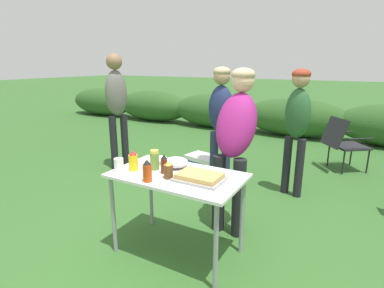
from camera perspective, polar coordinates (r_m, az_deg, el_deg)
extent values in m
plane|color=#336028|center=(2.86, -2.66, -19.72)|extent=(60.00, 60.00, 0.00)
ellipsoid|color=#2D5623|center=(10.18, -16.61, 7.75)|extent=(2.40, 0.90, 0.86)
ellipsoid|color=#2D5623|center=(8.87, -7.44, 7.24)|extent=(2.40, 0.90, 0.86)
ellipsoid|color=#2D5623|center=(7.85, 4.45, 6.29)|extent=(2.40, 0.90, 0.86)
ellipsoid|color=#2D5623|center=(7.25, 18.97, 4.78)|extent=(2.40, 0.90, 0.86)
cube|color=silver|center=(2.52, -2.86, -6.01)|extent=(1.10, 0.64, 0.02)
cylinder|color=gray|center=(2.76, -14.74, -12.97)|extent=(0.04, 0.04, 0.71)
cylinder|color=gray|center=(2.27, 4.55, -19.15)|extent=(0.04, 0.04, 0.71)
cylinder|color=gray|center=(3.12, -7.82, -9.14)|extent=(0.04, 0.04, 0.71)
cylinder|color=gray|center=(2.70, 9.51, -13.31)|extent=(0.04, 0.04, 0.71)
cube|color=#9E9EA3|center=(2.38, 1.44, -6.69)|extent=(0.38, 0.27, 0.02)
cube|color=tan|center=(2.37, 1.44, -6.06)|extent=(0.34, 0.23, 0.04)
cylinder|color=white|center=(2.80, -6.91, -3.15)|extent=(0.21, 0.21, 0.04)
ellipsoid|color=silver|center=(2.67, -3.17, -3.51)|extent=(0.23, 0.23, 0.09)
cylinder|color=white|center=(2.62, -13.76, -3.91)|extent=(0.08, 0.08, 0.12)
cylinder|color=brown|center=(2.41, -4.53, -5.25)|extent=(0.07, 0.07, 0.11)
cone|color=gold|center=(2.39, -4.57, -3.63)|extent=(0.06, 0.06, 0.03)
cylinder|color=#562314|center=(2.52, -5.33, -4.18)|extent=(0.06, 0.06, 0.13)
cone|color=black|center=(2.49, -5.38, -2.40)|extent=(0.05, 0.05, 0.04)
cylinder|color=yellow|center=(2.63, -11.10, -3.49)|extent=(0.08, 0.08, 0.14)
cone|color=red|center=(2.60, -11.20, -1.65)|extent=(0.07, 0.07, 0.04)
cylinder|color=olive|center=(2.62, -7.12, -3.27)|extent=(0.08, 0.08, 0.15)
cylinder|color=#D1CC47|center=(2.59, -7.18, -1.45)|extent=(0.07, 0.07, 0.03)
cylinder|color=#CC4214|center=(2.36, -8.51, -5.48)|extent=(0.07, 0.07, 0.14)
cone|color=black|center=(2.33, -8.59, -3.43)|extent=(0.06, 0.06, 0.04)
cylinder|color=black|center=(3.01, 5.09, -9.32)|extent=(0.12, 0.12, 0.78)
cylinder|color=black|center=(2.93, 8.86, -10.17)|extent=(0.12, 0.12, 0.78)
ellipsoid|color=#931E70|center=(2.86, 8.40, 3.64)|extent=(0.41, 0.52, 0.69)
sphere|color=#DBAD89|center=(2.92, 9.68, 11.74)|extent=(0.22, 0.22, 0.22)
ellipsoid|color=tan|center=(2.92, 9.74, 12.90)|extent=(0.23, 0.23, 0.13)
cylinder|color=black|center=(4.84, -14.66, 0.17)|extent=(0.11, 0.11, 0.85)
cylinder|color=black|center=(4.92, -12.67, 0.55)|extent=(0.11, 0.11, 0.85)
ellipsoid|color=slate|center=(4.75, -14.24, 9.37)|extent=(0.35, 0.41, 0.69)
sphere|color=#936B4C|center=(4.73, -14.61, 14.94)|extent=(0.24, 0.24, 0.24)
cylinder|color=#232D4C|center=(4.06, 4.18, -2.90)|extent=(0.11, 0.11, 0.76)
cylinder|color=#232D4C|center=(3.97, 6.44, -3.42)|extent=(0.11, 0.11, 0.76)
ellipsoid|color=navy|center=(3.85, 5.54, 6.56)|extent=(0.38, 0.30, 0.61)
sphere|color=tan|center=(3.81, 5.70, 12.68)|extent=(0.21, 0.21, 0.21)
ellipsoid|color=tan|center=(3.81, 5.73, 13.54)|extent=(0.22, 0.22, 0.13)
cylinder|color=black|center=(4.03, 17.57, -3.83)|extent=(0.10, 0.10, 0.75)
cylinder|color=black|center=(3.95, 19.74, -4.38)|extent=(0.10, 0.10, 0.75)
ellipsoid|color=#28562D|center=(3.83, 19.50, 5.51)|extent=(0.37, 0.31, 0.61)
sphere|color=tan|center=(3.79, 20.04, 11.56)|extent=(0.21, 0.21, 0.21)
ellipsoid|color=#993823|center=(3.79, 20.12, 12.42)|extent=(0.22, 0.22, 0.12)
cube|color=#232328|center=(5.27, 27.75, -0.35)|extent=(0.64, 0.64, 0.03)
cube|color=#232328|center=(5.06, 25.47, 2.03)|extent=(0.40, 0.47, 0.44)
cylinder|color=black|center=(5.37, 24.55, -1.87)|extent=(0.02, 0.02, 0.38)
cylinder|color=black|center=(5.05, 26.88, -3.16)|extent=(0.02, 0.02, 0.38)
cylinder|color=black|center=(5.59, 28.05, -1.66)|extent=(0.02, 0.02, 0.38)
cylinder|color=black|center=(5.28, 30.49, -2.88)|extent=(0.02, 0.02, 0.38)
cylinder|color=black|center=(5.41, 26.62, 2.08)|extent=(0.35, 0.27, 0.02)
cylinder|color=black|center=(5.05, 29.45, 0.87)|extent=(0.35, 0.27, 0.02)
cube|color=#234C93|center=(4.40, 2.17, -4.72)|extent=(0.54, 0.42, 0.28)
cube|color=silver|center=(4.35, 2.19, -2.61)|extent=(0.54, 0.42, 0.06)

